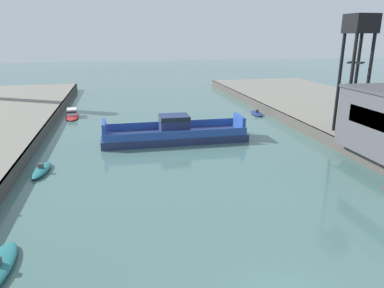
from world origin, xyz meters
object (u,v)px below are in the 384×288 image
at_px(crane_tower, 359,41).
at_px(moored_boat_far_left, 257,113).
at_px(moored_boat_near_left, 72,114).
at_px(moored_boat_mid_left, 41,170).
at_px(chain_ferry, 174,133).

bearing_deg(crane_tower, moored_boat_far_left, 104.30).
bearing_deg(moored_boat_near_left, crane_tower, -32.66).
bearing_deg(moored_boat_mid_left, moored_boat_far_left, 34.14).
distance_m(moored_boat_near_left, moored_boat_mid_left, 28.77).
relative_size(chain_ferry, crane_tower, 1.31).
bearing_deg(chain_ferry, moored_boat_mid_left, -150.20).
bearing_deg(moored_boat_mid_left, moored_boat_near_left, 89.46).
relative_size(moored_boat_near_left, crane_tower, 0.49).
bearing_deg(moored_boat_mid_left, crane_tower, 4.55).
bearing_deg(moored_boat_near_left, chain_ferry, -49.77).
bearing_deg(crane_tower, chain_ferry, 165.06).
xyz_separation_m(moored_boat_near_left, moored_boat_mid_left, (-0.27, -28.77, -0.29)).
relative_size(moored_boat_far_left, crane_tower, 0.33).
bearing_deg(moored_boat_far_left, moored_boat_mid_left, -145.86).
bearing_deg(crane_tower, moored_boat_near_left, 147.34).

